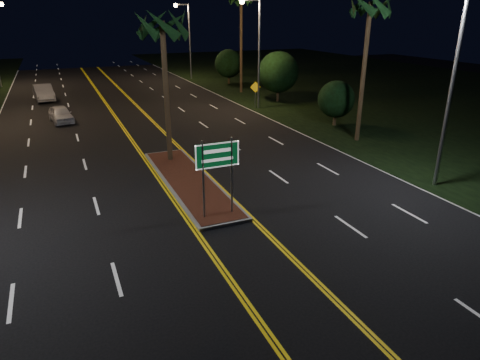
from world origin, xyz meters
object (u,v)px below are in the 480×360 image
palm_right_near (370,7)px  streetlight_right_near (449,67)px  shrub_near (336,99)px  car_far (43,91)px  car_near (61,113)px  palm_median (162,25)px  shrub_mid (278,72)px  streetlight_right_far (187,32)px  streetlight_right_mid (255,41)px  highway_sign (217,162)px  warning_sign (255,91)px  median_island (189,181)px  shrub_far (229,64)px

palm_right_near → streetlight_right_near: bearing=-103.3°
palm_right_near → shrub_near: bearing=76.0°
car_far → car_near: bearing=-89.6°
palm_median → shrub_mid: palm_median is taller
palm_median → palm_right_near: size_ratio=0.89×
streetlight_right_far → car_far: 19.76m
shrub_near → streetlight_right_mid: bearing=109.8°
palm_median → car_near: bearing=112.7°
highway_sign → car_far: 31.22m
shrub_near → car_far: bearing=136.0°
highway_sign → palm_right_near: size_ratio=0.34×
palm_right_near → warning_sign: (-1.70, 12.22, -6.75)m
warning_sign → median_island: bearing=-119.4°
palm_median → highway_sign: bearing=-90.0°
shrub_mid → car_near: shrub_mid is taller
palm_right_near → shrub_far: bearing=87.1°
palm_right_near → shrub_far: palm_right_near is taller
median_island → shrub_far: shrub_far is taller
shrub_far → highway_sign: bearing=-112.6°
streetlight_right_mid → car_near: (-15.89, 1.15, -4.94)m
streetlight_right_near → shrub_far: size_ratio=2.27×
streetlight_right_near → shrub_mid: size_ratio=1.95×
streetlight_right_far → palm_median: (-10.61, -31.50, 1.62)m
shrub_near → warning_sign: shrub_near is taller
car_near → car_far: (-1.19, 10.15, 0.16)m
streetlight_right_far → car_near: streetlight_right_far is taller
median_island → highway_sign: size_ratio=3.20×
shrub_near → warning_sign: 8.66m
streetlight_right_mid → highway_sign: bearing=-118.9°
palm_right_near → shrub_mid: palm_right_near is taller
streetlight_right_far → palm_right_near: (1.89, -32.00, 2.56)m
car_near → shrub_mid: bearing=-5.8°
median_island → car_far: (-6.47, 26.30, 0.79)m
streetlight_right_near → shrub_near: streetlight_right_near is taller
median_island → shrub_near: size_ratio=3.11×
streetlight_right_near → streetlight_right_mid: size_ratio=1.00×
median_island → car_far: bearing=103.8°
streetlight_right_near → car_far: 35.98m
palm_median → warning_sign: (10.80, 11.72, -5.81)m
palm_right_near → streetlight_right_mid: bearing=98.9°
car_near → warning_sign: 16.12m
highway_sign → streetlight_right_far: 40.74m
shrub_near → shrub_mid: size_ratio=0.71×
median_island → palm_median: bearing=90.0°
palm_right_near → shrub_far: (1.30, 26.00, -5.88)m
car_near → warning_sign: bearing=-11.7°
highway_sign → car_near: highway_sign is taller
shrub_mid → shrub_far: size_ratio=1.17×
streetlight_right_near → shrub_near: size_ratio=2.73×
palm_median → car_near: palm_median is taller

